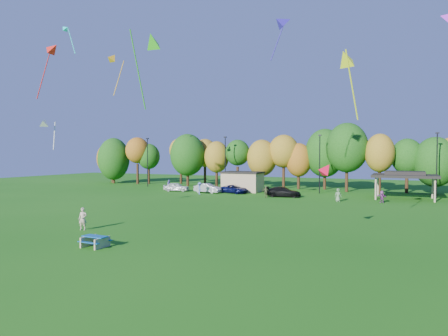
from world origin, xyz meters
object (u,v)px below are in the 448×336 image
at_px(car_c, 234,189).
at_px(car_b, 208,188).
at_px(picnic_table, 95,241).
at_px(car_a, 176,187).
at_px(car_d, 283,192).
at_px(kite_flyer, 83,219).

bearing_deg(car_c, car_b, 123.60).
relative_size(car_b, car_c, 0.96).
relative_size(picnic_table, car_c, 0.38).
bearing_deg(car_a, car_d, -108.10).
xyz_separation_m(car_b, car_c, (4.11, 1.08, -0.09)).
distance_m(kite_flyer, car_c, 32.73).
distance_m(picnic_table, kite_flyer, 6.56).
bearing_deg(kite_flyer, car_b, 76.73).
height_order(car_a, car_b, car_b).
height_order(car_a, car_c, car_a).
distance_m(kite_flyer, car_a, 33.66).
bearing_deg(car_d, car_c, 68.71).
relative_size(car_a, car_d, 0.84).
distance_m(car_a, car_d, 18.45).
height_order(picnic_table, car_a, car_a).
xyz_separation_m(car_a, car_b, (5.89, -0.28, 0.02)).
height_order(car_b, car_d, car_b).
bearing_deg(car_b, car_d, -87.26).
distance_m(car_a, car_b, 5.89).
distance_m(kite_flyer, car_d, 31.67).
height_order(kite_flyer, car_c, kite_flyer).
distance_m(car_a, car_c, 10.02).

